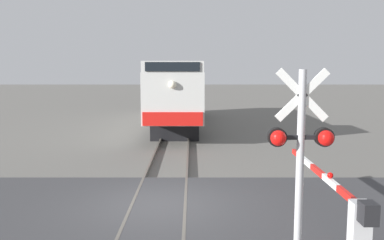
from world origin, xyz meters
name	(u,v)px	position (x,y,z in m)	size (l,w,h in m)	color
ground_plane	(160,210)	(0.00, 0.00, 0.00)	(160.00, 160.00, 0.00)	#605E59
rail_track_left	(133,207)	(-0.72, 0.00, 0.07)	(0.08, 80.00, 0.15)	#59544C
rail_track_right	(187,207)	(0.72, 0.00, 0.07)	(0.08, 80.00, 0.15)	#59544C
road_surface	(160,207)	(0.00, 0.00, 0.07)	(36.00, 5.55, 0.15)	#38383A
locomotive	(179,93)	(0.00, 16.08, 2.14)	(2.97, 15.69, 4.08)	black
crossing_signal	(302,151)	(2.84, -3.58, 2.34)	(1.18, 0.33, 3.80)	#ADADB2
crossing_gate	(348,211)	(4.09, -2.56, 0.87)	(0.36, 5.83, 1.40)	silver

